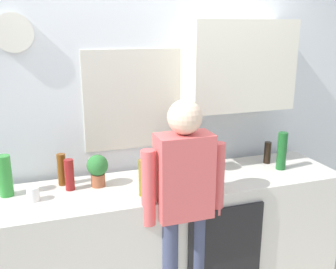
{
  "coord_description": "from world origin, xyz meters",
  "views": [
    {
      "loc": [
        -0.84,
        -2.16,
        2.04
      ],
      "look_at": [
        -0.02,
        0.25,
        1.31
      ],
      "focal_mm": 41.38,
      "sensor_mm": 36.0,
      "label": 1
    }
  ],
  "objects_px": {
    "bottle_olive_oil": "(143,178)",
    "storage_canister": "(159,164)",
    "bottle_clear_soda": "(5,176)",
    "person_at_sink": "(184,198)",
    "bottle_red_vinegar": "(69,175)",
    "potted_plant": "(98,168)",
    "cup_blue_mug": "(166,187)",
    "coffee_maker": "(195,154)",
    "bottle_dark_sauce": "(267,153)",
    "bottle_amber_beer": "(62,169)",
    "bottle_green_wine": "(282,151)",
    "cup_white_mug": "(33,194)"
  },
  "relations": [
    {
      "from": "coffee_maker",
      "to": "cup_blue_mug",
      "type": "xyz_separation_m",
      "value": [
        -0.34,
        -0.31,
        -0.1
      ]
    },
    {
      "from": "bottle_clear_soda",
      "to": "person_at_sink",
      "type": "relative_size",
      "value": 0.17
    },
    {
      "from": "storage_canister",
      "to": "cup_white_mug",
      "type": "bearing_deg",
      "value": -169.41
    },
    {
      "from": "bottle_dark_sauce",
      "to": "bottle_clear_soda",
      "type": "xyz_separation_m",
      "value": [
        -2.0,
        0.01,
        0.05
      ]
    },
    {
      "from": "bottle_olive_oil",
      "to": "cup_blue_mug",
      "type": "xyz_separation_m",
      "value": [
        0.15,
        -0.03,
        -0.07
      ]
    },
    {
      "from": "bottle_amber_beer",
      "to": "cup_blue_mug",
      "type": "height_order",
      "value": "bottle_amber_beer"
    },
    {
      "from": "cup_white_mug",
      "to": "person_at_sink",
      "type": "distance_m",
      "value": 0.98
    },
    {
      "from": "cup_blue_mug",
      "to": "potted_plant",
      "type": "relative_size",
      "value": 0.43
    },
    {
      "from": "coffee_maker",
      "to": "bottle_dark_sauce",
      "type": "bearing_deg",
      "value": -0.71
    },
    {
      "from": "bottle_amber_beer",
      "to": "cup_white_mug",
      "type": "xyz_separation_m",
      "value": [
        -0.2,
        -0.21,
        -0.07
      ]
    },
    {
      "from": "bottle_red_vinegar",
      "to": "bottle_green_wine",
      "type": "height_order",
      "value": "bottle_green_wine"
    },
    {
      "from": "bottle_dark_sauce",
      "to": "person_at_sink",
      "type": "xyz_separation_m",
      "value": [
        -0.9,
        -0.43,
        -0.08
      ]
    },
    {
      "from": "bottle_red_vinegar",
      "to": "potted_plant",
      "type": "height_order",
      "value": "potted_plant"
    },
    {
      "from": "bottle_green_wine",
      "to": "cup_blue_mug",
      "type": "distance_m",
      "value": 1.02
    },
    {
      "from": "potted_plant",
      "to": "person_at_sink",
      "type": "height_order",
      "value": "person_at_sink"
    },
    {
      "from": "cup_blue_mug",
      "to": "bottle_red_vinegar",
      "type": "bearing_deg",
      "value": 155.64
    },
    {
      "from": "coffee_maker",
      "to": "bottle_dark_sauce",
      "type": "height_order",
      "value": "coffee_maker"
    },
    {
      "from": "bottle_amber_beer",
      "to": "bottle_clear_soda",
      "type": "bearing_deg",
      "value": -169.4
    },
    {
      "from": "coffee_maker",
      "to": "bottle_red_vinegar",
      "type": "distance_m",
      "value": 0.95
    },
    {
      "from": "bottle_dark_sauce",
      "to": "storage_canister",
      "type": "distance_m",
      "value": 0.92
    },
    {
      "from": "coffee_maker",
      "to": "cup_blue_mug",
      "type": "distance_m",
      "value": 0.47
    },
    {
      "from": "coffee_maker",
      "to": "bottle_green_wine",
      "type": "relative_size",
      "value": 1.1
    },
    {
      "from": "bottle_red_vinegar",
      "to": "storage_canister",
      "type": "xyz_separation_m",
      "value": [
        0.67,
        0.07,
        -0.03
      ]
    },
    {
      "from": "coffee_maker",
      "to": "bottle_clear_soda",
      "type": "height_order",
      "value": "coffee_maker"
    },
    {
      "from": "cup_white_mug",
      "to": "bottle_amber_beer",
      "type": "bearing_deg",
      "value": 46.68
    },
    {
      "from": "bottle_green_wine",
      "to": "potted_plant",
      "type": "relative_size",
      "value": 1.3
    },
    {
      "from": "bottle_clear_soda",
      "to": "storage_canister",
      "type": "relative_size",
      "value": 1.65
    },
    {
      "from": "bottle_green_wine",
      "to": "cup_white_mug",
      "type": "distance_m",
      "value": 1.86
    },
    {
      "from": "cup_white_mug",
      "to": "potted_plant",
      "type": "distance_m",
      "value": 0.46
    },
    {
      "from": "bottle_olive_oil",
      "to": "cup_blue_mug",
      "type": "relative_size",
      "value": 2.5
    },
    {
      "from": "bottle_amber_beer",
      "to": "person_at_sink",
      "type": "relative_size",
      "value": 0.14
    },
    {
      "from": "cup_white_mug",
      "to": "cup_blue_mug",
      "type": "bearing_deg",
      "value": -11.45
    },
    {
      "from": "bottle_amber_beer",
      "to": "storage_canister",
      "type": "bearing_deg",
      "value": -3.24
    },
    {
      "from": "cup_blue_mug",
      "to": "potted_plant",
      "type": "bearing_deg",
      "value": 146.19
    },
    {
      "from": "storage_canister",
      "to": "bottle_red_vinegar",
      "type": "bearing_deg",
      "value": -174.3
    },
    {
      "from": "bottle_green_wine",
      "to": "cup_blue_mug",
      "type": "relative_size",
      "value": 3.0
    },
    {
      "from": "bottle_olive_oil",
      "to": "bottle_green_wine",
      "type": "bearing_deg",
      "value": 6.13
    },
    {
      "from": "bottle_olive_oil",
      "to": "storage_canister",
      "type": "xyz_separation_m",
      "value": [
        0.21,
        0.32,
        -0.04
      ]
    },
    {
      "from": "bottle_amber_beer",
      "to": "cup_blue_mug",
      "type": "bearing_deg",
      "value": -30.38
    },
    {
      "from": "cup_blue_mug",
      "to": "person_at_sink",
      "type": "bearing_deg",
      "value": -56.67
    },
    {
      "from": "person_at_sink",
      "to": "bottle_dark_sauce",
      "type": "bearing_deg",
      "value": 26.89
    },
    {
      "from": "bottle_red_vinegar",
      "to": "bottle_clear_soda",
      "type": "bearing_deg",
      "value": 174.64
    },
    {
      "from": "coffee_maker",
      "to": "bottle_olive_oil",
      "type": "distance_m",
      "value": 0.57
    },
    {
      "from": "bottle_clear_soda",
      "to": "cup_blue_mug",
      "type": "distance_m",
      "value": 1.07
    },
    {
      "from": "cup_blue_mug",
      "to": "bottle_clear_soda",
      "type": "bearing_deg",
      "value": 162.86
    },
    {
      "from": "coffee_maker",
      "to": "potted_plant",
      "type": "bearing_deg",
      "value": -177.36
    },
    {
      "from": "coffee_maker",
      "to": "person_at_sink",
      "type": "xyz_separation_m",
      "value": [
        -0.26,
        -0.43,
        -0.14
      ]
    },
    {
      "from": "cup_blue_mug",
      "to": "coffee_maker",
      "type": "bearing_deg",
      "value": 42.83
    },
    {
      "from": "bottle_red_vinegar",
      "to": "bottle_green_wine",
      "type": "relative_size",
      "value": 0.73
    },
    {
      "from": "bottle_clear_soda",
      "to": "potted_plant",
      "type": "relative_size",
      "value": 1.22
    }
  ]
}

